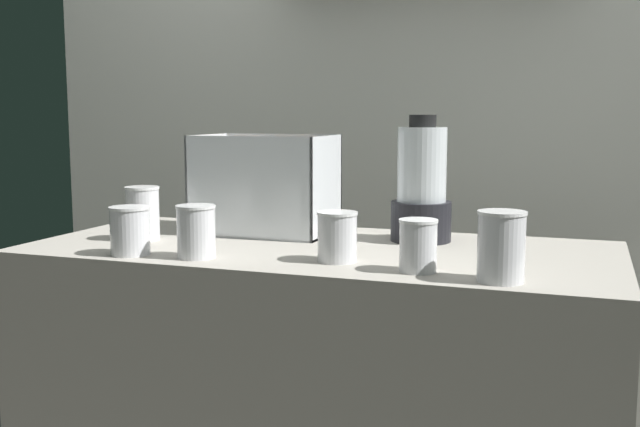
{
  "coord_description": "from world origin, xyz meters",
  "views": [
    {
      "loc": [
        0.6,
        -1.69,
        1.22
      ],
      "look_at": [
        0.0,
        0.0,
        0.98
      ],
      "focal_mm": 42.28,
      "sensor_mm": 36.0,
      "label": 1
    }
  ],
  "objects": [
    {
      "name": "counter",
      "position": [
        0.0,
        0.0,
        0.45
      ],
      "size": [
        1.4,
        0.64,
        0.9
      ],
      "primitive_type": "cube",
      "color": "#9E998E",
      "rests_on": "ground_plane"
    },
    {
      "name": "juice_cup_carrot_rightmost",
      "position": [
        0.45,
        -0.25,
        0.96
      ],
      "size": [
        0.09,
        0.09,
        0.14
      ],
      "color": "white",
      "rests_on": "counter"
    },
    {
      "name": "back_wall_unit",
      "position": [
        0.0,
        0.77,
        1.26
      ],
      "size": [
        2.6,
        0.24,
        2.5
      ],
      "color": "silver",
      "rests_on": "ground_plane"
    },
    {
      "name": "carrot_display_bin",
      "position": [
        -0.21,
        0.15,
        0.98
      ],
      "size": [
        0.35,
        0.24,
        0.26
      ],
      "color": "white",
      "rests_on": "counter"
    },
    {
      "name": "juice_cup_orange_right",
      "position": [
        0.1,
        -0.16,
        0.95
      ],
      "size": [
        0.09,
        0.09,
        0.11
      ],
      "color": "white",
      "rests_on": "counter"
    },
    {
      "name": "juice_cup_pomegranate_left",
      "position": [
        -0.37,
        -0.25,
        0.95
      ],
      "size": [
        0.09,
        0.09,
        0.11
      ],
      "color": "white",
      "rests_on": "counter"
    },
    {
      "name": "juice_cup_orange_middle",
      "position": [
        -0.21,
        -0.23,
        0.95
      ],
      "size": [
        0.09,
        0.09,
        0.12
      ],
      "color": "white",
      "rests_on": "counter"
    },
    {
      "name": "blender_pitcher",
      "position": [
        0.21,
        0.16,
        1.03
      ],
      "size": [
        0.15,
        0.15,
        0.32
      ],
      "color": "black",
      "rests_on": "counter"
    },
    {
      "name": "juice_cup_carrot_far_right",
      "position": [
        0.28,
        -0.21,
        0.95
      ],
      "size": [
        0.08,
        0.08,
        0.11
      ],
      "color": "white",
      "rests_on": "counter"
    },
    {
      "name": "juice_cup_pomegranate_far_left",
      "position": [
        -0.45,
        -0.06,
        0.96
      ],
      "size": [
        0.09,
        0.09,
        0.14
      ],
      "color": "white",
      "rests_on": "counter"
    }
  ]
}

